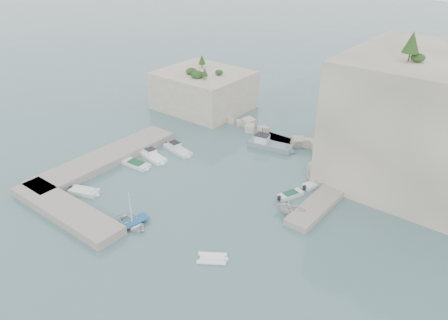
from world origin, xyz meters
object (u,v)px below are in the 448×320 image
Objects in this scene: motorboat_e at (84,193)px; motorboat_b at (153,158)px; work_boat at (270,148)px; motorboat_a at (178,151)px; tender_east_b at (290,197)px; motorboat_c at (136,166)px; tender_east_a at (289,213)px; rowboat at (133,226)px; tender_east_c at (315,185)px; inflatable_dinghy at (212,260)px; tender_east_d at (317,185)px.

motorboat_b is at bearing 69.83° from motorboat_e.
motorboat_e is at bearing -125.59° from work_boat.
motorboat_b is (-1.36, -3.96, 0.00)m from motorboat_a.
motorboat_a reaches higher than tender_east_b.
tender_east_a reaches higher than motorboat_c.
rowboat is 24.81m from tender_east_c.
tender_east_a is at bearing 46.61° from inflatable_dinghy.
work_boat reaches higher than tender_east_a.
inflatable_dinghy is 0.89× the size of tender_east_b.
work_boat reaches higher than motorboat_a.
tender_east_a reaches higher than motorboat_b.
tender_east_b is (20.41, -0.31, 0.00)m from motorboat_a.
inflatable_dinghy is (21.82, -8.86, 0.00)m from motorboat_c.
rowboat is at bearing -104.47° from work_boat.
motorboat_c and tender_east_c have the same top height.
tender_east_a reaches higher than tender_east_c.
tender_east_c is at bearing -12.71° from tender_east_a.
motorboat_c is at bearing 128.47° from tender_east_d.
tender_east_d reaches higher than rowboat.
motorboat_a is at bearing 73.34° from motorboat_c.
motorboat_e is 0.55× the size of work_boat.
tender_east_c is at bearing 21.47° from motorboat_e.
tender_east_b is (21.77, 3.64, 0.00)m from motorboat_b.
tender_east_b is at bearing 16.00° from motorboat_e.
motorboat_b is 1.27× the size of tender_east_c.
inflatable_dinghy is 0.88× the size of tender_east_a.
work_boat reaches higher than inflatable_dinghy.
motorboat_b reaches higher than motorboat_e.
motorboat_a is 1.37× the size of tender_east_c.
tender_east_b reaches higher than inflatable_dinghy.
tender_east_d reaches higher than tender_east_b.
inflatable_dinghy is 27.59m from work_boat.
motorboat_a is 22.23m from tender_east_d.
tender_east_c is (12.50, 21.43, 0.00)m from rowboat.
rowboat is 1.19× the size of tender_east_b.
motorboat_a is at bearing 113.71° from tender_east_d.
tender_east_b is at bearing 13.16° from motorboat_c.
rowboat is at bearing -47.27° from motorboat_c.
motorboat_b is 1.42× the size of tender_east_d.
inflatable_dinghy is at bearing -26.15° from motorboat_c.
rowboat is (10.47, -13.24, 0.00)m from motorboat_b.
tender_east_b is at bearing -178.16° from tender_east_c.
motorboat_a is at bearing 111.05° from tender_east_b.
tender_east_b and tender_east_c have the same top height.
motorboat_e is 27.01m from tender_east_b.
motorboat_a is 22.53m from tender_east_a.
tender_east_d is at bearing -13.88° from tender_east_a.
work_boat is at bearing 4.77° from rowboat.
motorboat_a is 22.02m from tender_east_c.
tender_east_c is at bearing 7.17° from tender_east_b.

